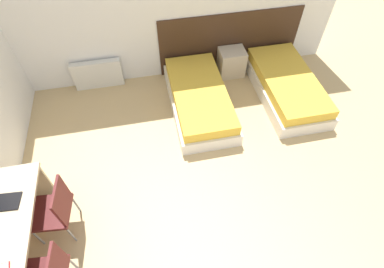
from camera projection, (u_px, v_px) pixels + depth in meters
wall_back at (167, 7)px, 4.84m from camera, size 6.13×0.05×2.70m
headboard_panel at (230, 42)px, 5.57m from camera, size 2.65×0.03×1.13m
bed_near_window at (199, 99)px, 5.13m from camera, size 0.96×1.95×0.42m
bed_near_door at (286, 86)px, 5.34m from camera, size 0.96×1.95×0.42m
nightstand at (231, 62)px, 5.67m from camera, size 0.47×0.38×0.52m
radiator at (98, 74)px, 5.44m from camera, size 0.88×0.12×0.54m
desk at (6, 246)px, 3.19m from camera, size 0.61×1.85×0.75m
chair_near_laptop at (55, 209)px, 3.53m from camera, size 0.50×0.50×0.94m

